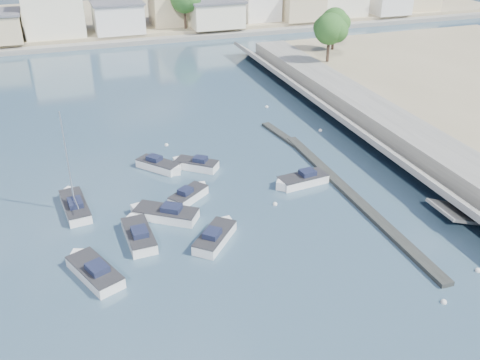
# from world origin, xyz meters

# --- Properties ---
(ground) EXTENTS (400.00, 400.00, 0.00)m
(ground) POSITION_xyz_m (0.00, 40.00, 0.00)
(ground) COLOR #2D4A5A
(ground) RESTS_ON ground
(seawall_walkway) EXTENTS (5.00, 90.00, 1.80)m
(seawall_walkway) POSITION_xyz_m (18.50, 13.00, 0.90)
(seawall_walkway) COLOR slate
(seawall_walkway) RESTS_ON ground
(breakwater) EXTENTS (2.00, 31.02, 0.35)m
(breakwater) POSITION_xyz_m (6.90, 12.69, 0.17)
(breakwater) COLOR black
(breakwater) RESTS_ON ground
(far_shore_land) EXTENTS (160.00, 40.00, 1.40)m
(far_shore_land) POSITION_xyz_m (0.00, 92.00, 0.70)
(far_shore_land) COLOR gray
(far_shore_land) RESTS_ON ground
(far_shore_quay) EXTENTS (160.00, 2.50, 0.80)m
(far_shore_quay) POSITION_xyz_m (0.00, 71.00, 0.40)
(far_shore_quay) COLOR slate
(far_shore_quay) RESTS_ON ground
(far_town) EXTENTS (113.01, 12.80, 8.35)m
(far_town) POSITION_xyz_m (10.71, 76.92, 4.93)
(far_town) COLOR beige
(far_town) RESTS_ON far_shore_land
(shore_trees) EXTENTS (74.56, 38.32, 7.92)m
(shore_trees) POSITION_xyz_m (8.34, 68.11, 6.22)
(shore_trees) COLOR #38281E
(shore_trees) RESTS_ON ground
(motorboat_a) EXTENTS (3.71, 5.46, 1.48)m
(motorboat_a) POSITION_xyz_m (-15.39, 6.15, 0.38)
(motorboat_a) COLOR white
(motorboat_a) RESTS_ON ground
(motorboat_b) EXTENTS (3.93, 3.51, 1.48)m
(motorboat_b) POSITION_xyz_m (-6.43, 14.27, 0.38)
(motorboat_b) COLOR white
(motorboat_b) RESTS_ON ground
(motorboat_c) EXTENTS (5.33, 4.52, 1.48)m
(motorboat_c) POSITION_xyz_m (-9.26, 11.97, 0.38)
(motorboat_c) COLOR white
(motorboat_c) RESTS_ON ground
(motorboat_d) EXTENTS (5.14, 2.40, 1.48)m
(motorboat_d) POSITION_xyz_m (3.75, 13.55, 0.38)
(motorboat_d) COLOR white
(motorboat_d) RESTS_ON ground
(motorboat_e) EXTENTS (2.09, 5.30, 1.48)m
(motorboat_e) POSITION_xyz_m (-11.68, 9.63, 0.38)
(motorboat_e) COLOR white
(motorboat_e) RESTS_ON ground
(motorboat_f) EXTENTS (4.21, 3.83, 1.48)m
(motorboat_f) POSITION_xyz_m (-4.54, 19.91, 0.38)
(motorboat_f) COLOR white
(motorboat_f) RESTS_ON ground
(motorboat_g) EXTENTS (4.01, 4.34, 1.48)m
(motorboat_g) POSITION_xyz_m (-7.74, 20.68, 0.38)
(motorboat_g) COLOR white
(motorboat_g) RESTS_ON ground
(motorboat_h) EXTENTS (4.26, 4.52, 1.48)m
(motorboat_h) POSITION_xyz_m (-6.11, 7.44, 0.38)
(motorboat_h) COLOR white
(motorboat_h) RESTS_ON ground
(sailboat) EXTENTS (2.38, 5.94, 9.00)m
(sailboat) POSITION_xyz_m (-16.00, 15.71, 0.42)
(sailboat) COLOR white
(sailboat) RESTS_ON ground
(mooring_buoys) EXTENTS (17.57, 37.90, 0.41)m
(mooring_buoys) POSITION_xyz_m (4.91, 14.69, 0.05)
(mooring_buoys) COLOR silver
(mooring_buoys) RESTS_ON ground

